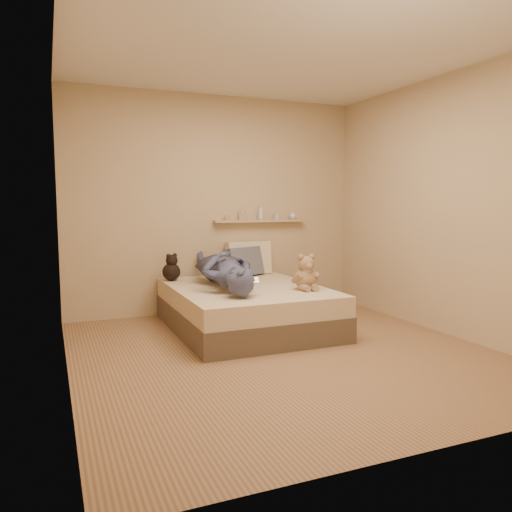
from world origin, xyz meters
name	(u,v)px	position (x,y,z in m)	size (l,w,h in m)	color
room	(285,206)	(0.00, 0.00, 1.30)	(3.80, 3.80, 3.80)	#9B7450
bed	(246,308)	(0.00, 0.93, 0.22)	(1.50, 1.90, 0.45)	brown
game_console	(250,281)	(-0.16, 0.41, 0.60)	(0.18, 0.10, 0.06)	silver
teddy_bear	(306,275)	(0.49, 0.52, 0.60)	(0.30, 0.29, 0.37)	tan
dark_plush	(171,269)	(-0.63, 1.61, 0.58)	(0.20, 0.20, 0.31)	black
pillow_cream	(248,258)	(0.36, 1.76, 0.65)	(0.55, 0.16, 0.40)	beige
pillow_grey	(244,262)	(0.25, 1.62, 0.62)	(0.50, 0.14, 0.34)	slate
person	(224,269)	(-0.21, 1.02, 0.64)	(0.58, 1.58, 0.38)	#424868
wall_shelf	(260,221)	(0.55, 1.84, 1.10)	(1.20, 0.12, 0.03)	tan
shelf_bottles	(266,214)	(0.63, 1.84, 1.18)	(0.97, 0.11, 0.19)	#B1AB98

